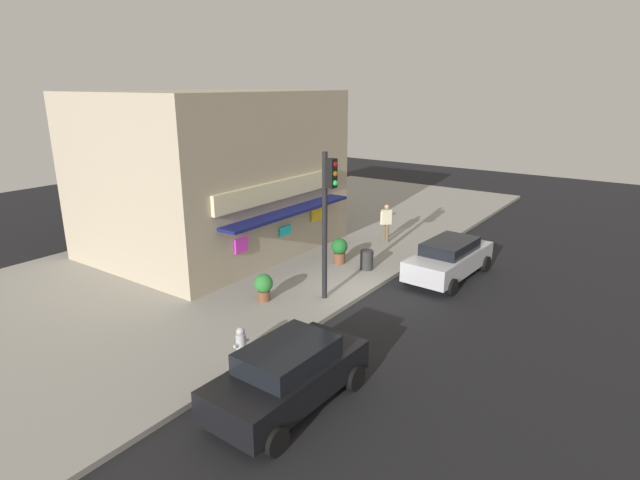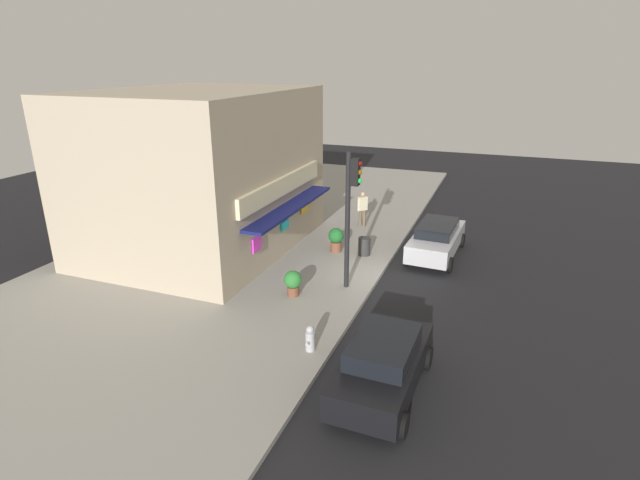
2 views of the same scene
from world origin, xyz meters
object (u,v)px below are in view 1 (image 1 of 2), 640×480
(traffic_light, at_px, (327,207))
(parked_car_silver, at_px, (449,258))
(potted_plant_by_doorway, at_px, (264,286))
(potted_plant_by_window, at_px, (339,249))
(trash_can, at_px, (367,260))
(pedestrian, at_px, (386,221))
(fire_hydrant, at_px, (241,341))
(parked_car_black, at_px, (288,374))

(traffic_light, xyz_separation_m, parked_car_silver, (4.75, -2.52, -2.61))
(potted_plant_by_doorway, height_order, potted_plant_by_window, potted_plant_by_window)
(trash_can, bearing_deg, parked_car_silver, -64.03)
(potted_plant_by_window, bearing_deg, trash_can, -88.33)
(traffic_light, relative_size, pedestrian, 2.85)
(traffic_light, relative_size, parked_car_silver, 1.10)
(potted_plant_by_doorway, distance_m, potted_plant_by_window, 4.71)
(traffic_light, height_order, potted_plant_by_window, traffic_light)
(fire_hydrant, relative_size, potted_plant_by_window, 0.75)
(fire_hydrant, height_order, trash_can, fire_hydrant)
(traffic_light, height_order, parked_car_silver, traffic_light)
(potted_plant_by_window, bearing_deg, parked_car_black, -153.74)
(traffic_light, bearing_deg, parked_car_silver, -27.91)
(trash_can, relative_size, pedestrian, 0.44)
(potted_plant_by_window, bearing_deg, parked_car_silver, -70.95)
(potted_plant_by_window, bearing_deg, fire_hydrant, -166.26)
(trash_can, height_order, potted_plant_by_doorway, potted_plant_by_doorway)
(fire_hydrant, xyz_separation_m, pedestrian, (11.72, 1.84, 0.60))
(traffic_light, bearing_deg, potted_plant_by_window, 26.71)
(fire_hydrant, xyz_separation_m, parked_car_silver, (9.28, -2.26, 0.26))
(potted_plant_by_window, bearing_deg, pedestrian, -1.15)
(parked_car_silver, bearing_deg, pedestrian, 59.28)
(traffic_light, distance_m, parked_car_black, 6.56)
(fire_hydrant, distance_m, trash_can, 7.90)
(potted_plant_by_window, relative_size, parked_car_silver, 0.23)
(pedestrian, bearing_deg, trash_can, -162.46)
(potted_plant_by_doorway, xyz_separation_m, parked_car_silver, (6.15, -4.19, 0.10))
(parked_car_black, xyz_separation_m, parked_car_silver, (10.17, 0.12, -0.02))
(parked_car_black, bearing_deg, pedestrian, 18.53)
(traffic_light, height_order, parked_car_black, traffic_light)
(potted_plant_by_window, xyz_separation_m, parked_car_silver, (1.44, -4.18, 0.04))
(trash_can, height_order, potted_plant_by_window, potted_plant_by_window)
(traffic_light, distance_m, parked_car_silver, 5.97)
(traffic_light, xyz_separation_m, potted_plant_by_window, (3.31, 1.66, -2.65))
(potted_plant_by_window, distance_m, parked_car_black, 9.73)
(trash_can, height_order, parked_car_silver, parked_car_silver)
(parked_car_black, height_order, parked_car_silver, parked_car_black)
(potted_plant_by_doorway, bearing_deg, traffic_light, -50.02)
(potted_plant_by_doorway, bearing_deg, trash_can, -15.35)
(potted_plant_by_window, height_order, parked_car_black, parked_car_black)
(trash_can, relative_size, parked_car_silver, 0.17)
(pedestrian, xyz_separation_m, parked_car_silver, (-2.44, -4.10, -0.34))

